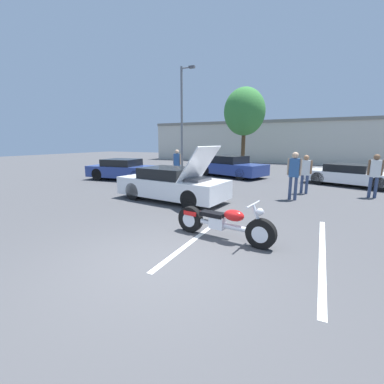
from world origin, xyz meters
name	(u,v)px	position (x,y,z in m)	size (l,w,h in m)	color
ground_plane	(160,263)	(0.00, 0.00, 0.00)	(80.00, 80.00, 0.00)	#474749
parking_stripe_foreground	(203,232)	(0.05, 1.88, 0.00)	(0.12, 4.57, 0.01)	white
parking_stripe_middle	(322,253)	(2.73, 1.88, 0.00)	(0.12, 4.57, 0.01)	white
far_building	(296,140)	(0.00, 25.84, 2.34)	(32.00, 4.20, 4.40)	beige
light_pole	(183,115)	(-7.58, 14.85, 4.33)	(1.21, 0.28, 7.90)	slate
tree_background	(244,112)	(-3.33, 17.52, 4.58)	(3.31, 3.31, 6.51)	brown
motorcycle	(223,223)	(0.62, 1.68, 0.39)	(2.47, 0.74, 0.96)	black
show_car_hood_open	(172,184)	(-2.49, 4.64, 0.63)	(4.45, 2.21, 2.10)	white
parked_car_left_row	(124,170)	(-7.84, 8.02, 0.60)	(4.42, 2.24, 1.22)	navy
parked_car_right_row	(351,175)	(3.99, 11.71, 0.54)	(4.68, 3.22, 1.10)	white
parked_car_mid_row	(230,167)	(-2.67, 12.26, 0.64)	(4.90, 3.34, 1.33)	navy
spectator_near_motorcycle	(305,171)	(1.99, 8.30, 1.00)	(0.52, 0.22, 1.68)	#38476B
spectator_by_show_car	(177,162)	(-4.87, 9.17, 1.07)	(0.52, 0.23, 1.79)	#38476B
spectator_midground	(375,172)	(4.51, 8.63, 1.05)	(0.52, 0.23, 1.76)	#38476B
spectator_far_lot	(294,171)	(1.66, 6.79, 1.12)	(0.52, 0.24, 1.86)	#38476B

